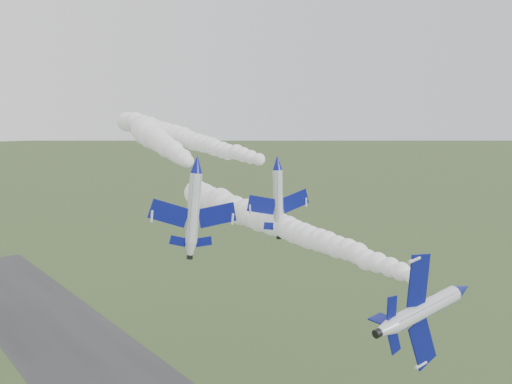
% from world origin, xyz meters
% --- Properties ---
extents(jet_lead, '(3.62, 13.19, 10.80)m').
position_xyz_m(jet_lead, '(11.05, -10.48, 31.17)').
color(jet_lead, silver).
extents(smoke_trail_jet_lead, '(5.95, 54.96, 4.56)m').
position_xyz_m(smoke_trail_jet_lead, '(12.86, 20.51, 32.54)').
color(smoke_trail_jet_lead, white).
extents(jet_pair_left, '(11.15, 12.95, 3.32)m').
position_xyz_m(jet_pair_left, '(-0.43, 19.82, 41.84)').
color(jet_pair_left, silver).
extents(smoke_trail_jet_pair_left, '(21.19, 51.27, 4.85)m').
position_xyz_m(smoke_trail_jet_pair_left, '(8.83, 48.03, 43.27)').
color(smoke_trail_jet_pair_left, white).
extents(jet_pair_right, '(9.83, 11.68, 2.88)m').
position_xyz_m(jet_pair_right, '(11.79, 18.98, 41.44)').
color(jet_pair_right, silver).
extents(smoke_trail_jet_pair_right, '(13.37, 69.69, 4.67)m').
position_xyz_m(smoke_trail_jet_pair_right, '(16.73, 56.33, 43.85)').
color(smoke_trail_jet_pair_right, white).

